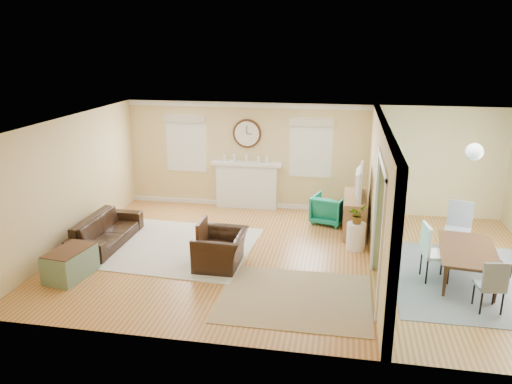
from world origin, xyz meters
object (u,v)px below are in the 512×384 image
sofa (106,230)px  dining_table (468,265)px  eames_chair (221,249)px  credenza (354,214)px  green_chair (329,209)px

sofa → dining_table: (6.90, -0.41, -0.00)m
eames_chair → dining_table: eames_chair is taller
eames_chair → credenza: (2.42, 2.24, 0.07)m
sofa → eames_chair: (2.56, -0.60, 0.03)m
dining_table → sofa: bearing=93.6°
sofa → dining_table: size_ratio=1.21×
eames_chair → credenza: credenza is taller
eames_chair → credenza: 3.30m
eames_chair → credenza: size_ratio=0.70×
green_chair → dining_table: (2.48, -2.47, -0.04)m
sofa → eames_chair: 2.63m
green_chair → credenza: size_ratio=0.50×
credenza → dining_table: size_ratio=0.87×
green_chair → dining_table: size_ratio=0.44×
green_chair → dining_table: 3.50m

